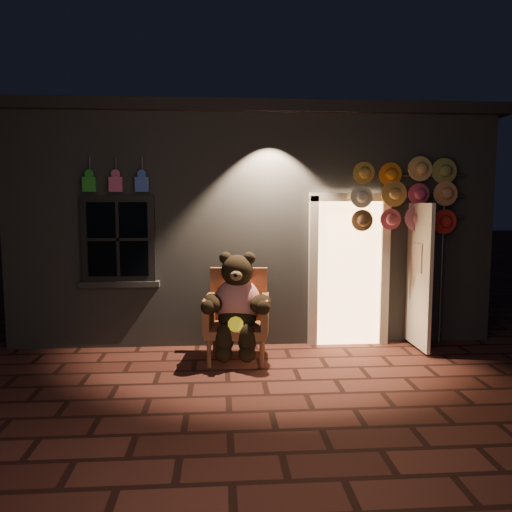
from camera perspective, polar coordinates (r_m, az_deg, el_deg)
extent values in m
plane|color=brown|center=(5.94, 0.92, -14.12)|extent=(60.00, 60.00, 0.00)
cube|color=slate|center=(9.57, -1.15, 3.70)|extent=(7.00, 5.00, 3.30)
cube|color=black|center=(9.65, -1.17, 14.01)|extent=(7.30, 5.30, 0.16)
cube|color=black|center=(7.17, -15.43, 1.87)|extent=(1.00, 0.10, 1.20)
cube|color=black|center=(7.14, -15.48, 1.85)|extent=(0.82, 0.06, 1.02)
cube|color=slate|center=(7.24, -15.29, -3.11)|extent=(1.10, 0.14, 0.08)
cube|color=#FFBA72|center=(7.33, 10.48, -1.85)|extent=(0.92, 0.10, 2.10)
cube|color=beige|center=(7.18, 6.54, -1.96)|extent=(0.12, 0.12, 2.20)
cube|color=beige|center=(7.44, 14.44, -1.83)|extent=(0.12, 0.12, 2.20)
cube|color=beige|center=(7.23, 10.73, 6.62)|extent=(1.16, 0.12, 0.12)
cube|color=beige|center=(7.26, 18.14, -2.13)|extent=(0.05, 0.80, 2.00)
cube|color=#288F27|center=(7.15, -18.51, 7.78)|extent=(0.18, 0.07, 0.20)
cylinder|color=#59595E|center=(7.22, -18.46, 9.75)|extent=(0.02, 0.02, 0.25)
cube|color=#C3507D|center=(7.08, -15.74, 7.89)|extent=(0.18, 0.07, 0.20)
cylinder|color=#59595E|center=(7.15, -15.70, 9.87)|extent=(0.02, 0.02, 0.25)
cube|color=blue|center=(7.01, -12.91, 7.98)|extent=(0.18, 0.07, 0.20)
cylinder|color=#59595E|center=(7.09, -12.88, 9.98)|extent=(0.02, 0.02, 0.25)
cube|color=#995D3B|center=(6.57, -2.18, -8.39)|extent=(0.84, 0.80, 0.11)
cube|color=#995D3B|center=(6.81, -1.98, -4.55)|extent=(0.78, 0.17, 0.77)
cube|color=#995D3B|center=(6.54, -5.40, -6.51)|extent=(0.16, 0.67, 0.44)
cube|color=#995D3B|center=(6.48, 1.02, -6.59)|extent=(0.16, 0.67, 0.44)
cylinder|color=#995D3B|center=(6.38, -5.40, -11.04)|extent=(0.06, 0.06, 0.35)
cylinder|color=#995D3B|center=(6.32, 0.65, -11.15)|extent=(0.06, 0.06, 0.35)
cylinder|color=#995D3B|center=(6.96, -4.72, -9.55)|extent=(0.06, 0.06, 0.35)
cylinder|color=#995D3B|center=(6.92, 0.80, -9.64)|extent=(0.06, 0.06, 0.35)
ellipsoid|color=red|center=(6.53, -2.11, -5.32)|extent=(0.66, 0.55, 0.64)
ellipsoid|color=black|center=(6.50, -2.15, -7.08)|extent=(0.55, 0.48, 0.30)
sphere|color=black|center=(6.41, -2.16, -1.70)|extent=(0.46, 0.46, 0.41)
sphere|color=black|center=(6.43, -3.50, -0.24)|extent=(0.16, 0.16, 0.16)
sphere|color=black|center=(6.41, -0.78, -0.25)|extent=(0.16, 0.16, 0.16)
ellipsoid|color=olive|center=(6.23, -2.29, -2.27)|extent=(0.17, 0.13, 0.13)
ellipsoid|color=black|center=(6.36, -5.01, -5.40)|extent=(0.33, 0.46, 0.23)
ellipsoid|color=black|center=(6.31, 0.53, -5.47)|extent=(0.40, 0.48, 0.23)
ellipsoid|color=black|center=(6.31, -3.66, -9.53)|extent=(0.23, 0.23, 0.40)
ellipsoid|color=black|center=(6.28, -1.01, -9.57)|extent=(0.23, 0.23, 0.40)
sphere|color=black|center=(6.30, -3.70, -11.08)|extent=(0.22, 0.22, 0.22)
sphere|color=black|center=(6.28, -1.04, -11.13)|extent=(0.22, 0.22, 0.22)
cylinder|color=yellow|center=(6.24, -2.34, -7.81)|extent=(0.21, 0.10, 0.19)
cylinder|color=#59595E|center=(7.66, 20.52, 0.19)|extent=(0.04, 0.04, 2.63)
cylinder|color=#59595E|center=(7.50, 18.85, 8.69)|extent=(1.17, 0.03, 0.03)
cylinder|color=#59595E|center=(7.49, 18.77, 6.46)|extent=(1.17, 0.03, 0.03)
cylinder|color=#59595E|center=(7.49, 18.70, 4.23)|extent=(1.17, 0.03, 0.03)
cylinder|color=#B59039|center=(7.14, 12.26, 9.41)|extent=(0.33, 0.11, 0.33)
cylinder|color=orange|center=(7.23, 15.32, 9.29)|extent=(0.33, 0.11, 0.33)
cylinder|color=tan|center=(7.34, 18.31, 9.15)|extent=(0.33, 0.11, 0.33)
cylinder|color=olive|center=(7.55, 20.90, 8.97)|extent=(0.33, 0.11, 0.33)
cylinder|color=#FFF6D0|center=(7.10, 12.26, 6.68)|extent=(0.33, 0.11, 0.33)
cylinder|color=gold|center=(7.19, 15.33, 6.60)|extent=(0.33, 0.11, 0.33)
cylinder|color=#C04163|center=(7.39, 18.04, 6.50)|extent=(0.33, 0.11, 0.33)
cylinder|color=#DF915A|center=(7.51, 20.89, 6.38)|extent=(0.33, 0.11, 0.33)
cylinder|color=brown|center=(7.08, 12.27, 3.93)|extent=(0.33, 0.11, 0.33)
cylinder|color=#BF4F60|center=(7.25, 15.09, 3.91)|extent=(0.33, 0.11, 0.33)
cylinder|color=#C77282|center=(7.36, 18.04, 3.85)|extent=(0.33, 0.11, 0.33)
cylinder|color=red|center=(7.49, 20.89, 3.78)|extent=(0.33, 0.11, 0.33)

